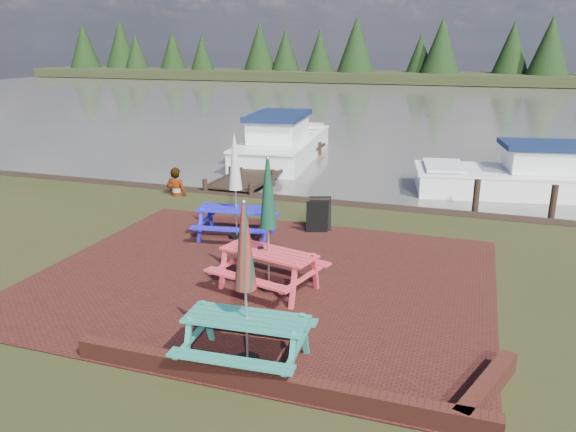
% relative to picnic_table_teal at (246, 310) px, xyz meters
% --- Properties ---
extents(ground, '(120.00, 120.00, 0.00)m').
position_rel_picnic_table_teal_xyz_m(ground, '(-0.95, 2.03, -0.88)').
color(ground, black).
rests_on(ground, ground).
extents(paving, '(9.00, 7.50, 0.02)m').
position_rel_picnic_table_teal_xyz_m(paving, '(-0.95, 3.03, -0.87)').
color(paving, '#3B1712').
rests_on(paving, ground).
extents(brick_wall, '(6.21, 1.79, 0.30)m').
position_rel_picnic_table_teal_xyz_m(brick_wall, '(1.20, -0.39, -0.73)').
color(brick_wall, '#4C1E16').
rests_on(brick_wall, ground).
extents(water, '(120.00, 60.00, 0.02)m').
position_rel_picnic_table_teal_xyz_m(water, '(-0.95, 39.03, -0.88)').
color(water, '#4D4942').
rests_on(water, ground).
extents(far_treeline, '(120.00, 10.00, 8.10)m').
position_rel_picnic_table_teal_xyz_m(far_treeline, '(-0.95, 68.03, 2.41)').
color(far_treeline, black).
rests_on(far_treeline, ground).
extents(picnic_table_teal, '(1.89, 1.70, 2.50)m').
position_rel_picnic_table_teal_xyz_m(picnic_table_teal, '(0.00, 0.00, 0.00)').
color(picnic_table_teal, '#298472').
rests_on(picnic_table_teal, ground).
extents(picnic_table_red, '(2.20, 2.05, 2.58)m').
position_rel_picnic_table_teal_xyz_m(picnic_table_red, '(-0.63, 2.58, 0.03)').
color(picnic_table_red, '#E43A47').
rests_on(picnic_table_red, ground).
extents(picnic_table_blue, '(2.02, 1.85, 2.53)m').
position_rel_picnic_table_teal_xyz_m(picnic_table_blue, '(-2.42, 5.12, 0.01)').
color(picnic_table_blue, '#201BCF').
rests_on(picnic_table_blue, ground).
extents(chalkboard, '(0.58, 0.68, 0.88)m').
position_rel_picnic_table_teal_xyz_m(chalkboard, '(-0.66, 6.21, -0.42)').
color(chalkboard, black).
rests_on(chalkboard, ground).
extents(jetty, '(1.76, 9.08, 1.00)m').
position_rel_picnic_table_teal_xyz_m(jetty, '(-4.45, 13.31, -0.76)').
color(jetty, black).
rests_on(jetty, ground).
extents(boat_jetty, '(3.43, 8.01, 2.26)m').
position_rel_picnic_table_teal_xyz_m(boat_jetty, '(-4.89, 15.62, -0.40)').
color(boat_jetty, white).
rests_on(boat_jetty, ground).
extents(boat_near, '(7.29, 3.55, 1.89)m').
position_rel_picnic_table_teal_xyz_m(boat_near, '(4.68, 12.68, -0.51)').
color(boat_near, white).
rests_on(boat_near, ground).
extents(person, '(0.68, 0.48, 1.78)m').
position_rel_picnic_table_teal_xyz_m(person, '(-5.84, 8.23, 0.01)').
color(person, gray).
rests_on(person, ground).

